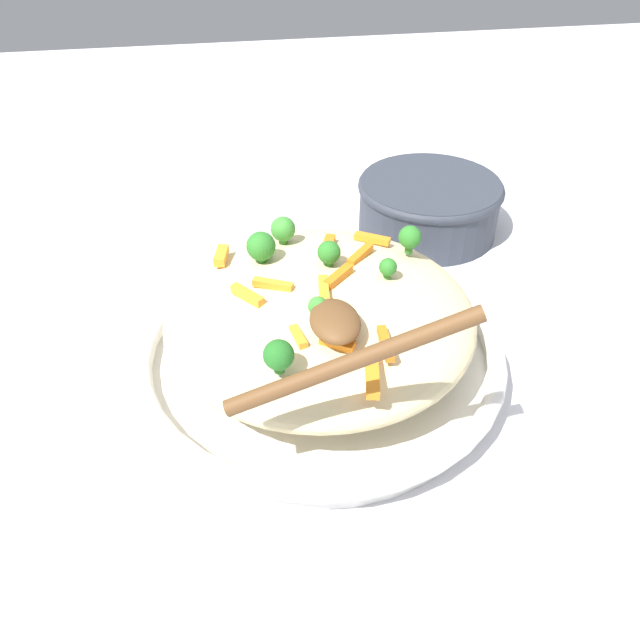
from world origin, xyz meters
The scene contains 24 objects.
ground_plane centered at (0.00, 0.00, 0.00)m, with size 2.40×2.40×0.00m, color silver.
serving_bowl centered at (0.00, 0.00, 0.02)m, with size 0.35×0.35×0.04m.
pasta_mound centered at (0.00, 0.00, 0.07)m, with size 0.28×0.28×0.07m, color beige.
carrot_piece_0 centered at (0.00, 0.02, 0.11)m, with size 0.04×0.01×0.01m, color orange.
carrot_piece_1 centered at (0.09, 0.04, 0.10)m, with size 0.04×0.01×0.01m, color orange.
carrot_piece_2 centered at (-0.07, 0.06, 0.10)m, with size 0.04×0.01×0.01m, color orange.
carrot_piece_3 centered at (0.08, 0.00, 0.10)m, with size 0.03×0.01×0.01m, color orange.
carrot_piece_4 centered at (0.02, 0.00, 0.11)m, with size 0.04×0.01×0.01m, color orange.
carrot_piece_5 centered at (0.01, -0.06, 0.11)m, with size 0.04×0.01×0.01m, color orange.
carrot_piece_6 centered at (0.12, 0.02, 0.10)m, with size 0.04×0.01×0.01m, color orange.
carrot_piece_7 centered at (-0.06, 0.02, 0.11)m, with size 0.04×0.01×0.01m, color orange.
carrot_piece_8 centered at (0.00, -0.04, 0.11)m, with size 0.04×0.01×0.01m, color orange.
carrot_piece_9 centered at (-0.06, -0.08, 0.10)m, with size 0.03×0.01×0.01m, color orange.
carrot_piece_10 centered at (0.07, -0.03, 0.10)m, with size 0.03×0.01×0.01m, color orange.
carrot_piece_11 centered at (-0.04, 0.04, 0.11)m, with size 0.04×0.01×0.01m, color orange.
broccoli_floret_0 centered at (0.00, 0.06, 0.12)m, with size 0.02×0.02×0.02m.
broccoli_floret_1 centered at (-0.03, 0.01, 0.12)m, with size 0.02×0.02×0.03m.
broccoli_floret_2 centered at (0.05, -0.01, 0.12)m, with size 0.02×0.02×0.02m.
broccoli_floret_3 centered at (0.10, -0.05, 0.12)m, with size 0.02×0.02×0.03m.
broccoli_floret_4 centered at (-0.08, -0.02, 0.12)m, with size 0.02×0.02×0.03m.
broccoli_floret_5 centered at (-0.05, 0.09, 0.12)m, with size 0.02×0.02×0.03m.
broccoli_floret_6 centered at (-0.05, -0.05, 0.12)m, with size 0.03×0.03×0.03m.
serving_spoon centered at (0.10, 0.00, 0.13)m, with size 0.12×0.17×0.08m.
companion_bowl centered at (-0.25, 0.18, 0.04)m, with size 0.18×0.18×0.07m.
Camera 1 is at (0.46, -0.08, 0.43)m, focal length 36.31 mm.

